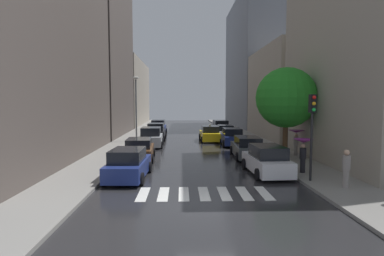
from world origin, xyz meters
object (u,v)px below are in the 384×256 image
at_px(parked_car_left_third, 151,138).
at_px(pedestrian_foreground, 346,168).
at_px(parked_car_left_fifth, 158,127).
at_px(parked_car_right_fourth, 225,132).
at_px(parked_car_right_second, 247,148).
at_px(lamp_post_left, 136,104).
at_px(street_tree_right, 286,98).
at_px(parked_car_left_second, 139,150).
at_px(parked_car_right_fifth, 220,128).
at_px(traffic_light_right_corner, 312,118).
at_px(parked_car_left_nearest, 128,165).
at_px(parked_car_left_fourth, 156,132).
at_px(pedestrian_by_kerb, 296,136).
at_px(pedestrian_far_side, 303,148).
at_px(parked_car_right_nearest, 267,161).
at_px(taxi_midroad, 210,134).
at_px(parked_car_right_third, 232,137).

height_order(parked_car_left_third, pedestrian_foreground, pedestrian_foreground).
distance_m(parked_car_left_fifth, parked_car_right_fourth, 9.76).
bearing_deg(parked_car_right_second, lamp_post_left, 47.63).
bearing_deg(street_tree_right, parked_car_left_second, 178.25).
relative_size(parked_car_right_fifth, traffic_light_right_corner, 1.10).
xyz_separation_m(parked_car_left_second, traffic_light_right_corner, (9.43, -6.88, 2.56)).
relative_size(parked_car_left_nearest, pedestrian_foreground, 2.49).
relative_size(parked_car_left_fourth, pedestrian_by_kerb, 2.15).
relative_size(parked_car_left_nearest, pedestrian_by_kerb, 2.34).
distance_m(parked_car_left_fourth, parked_car_right_fifth, 9.94).
bearing_deg(parked_car_right_fourth, street_tree_right, -168.13).
distance_m(parked_car_right_second, parked_car_right_fourth, 12.08).
bearing_deg(pedestrian_far_side, parked_car_right_nearest, 116.94).
bearing_deg(parked_car_left_third, parked_car_left_nearest, 178.73).
relative_size(parked_car_left_fifth, lamp_post_left, 0.69).
bearing_deg(parked_car_right_second, street_tree_right, -109.31).
xyz_separation_m(parked_car_left_third, parked_car_right_nearest, (7.59, -11.40, -0.06)).
height_order(parked_car_left_fourth, taxi_midroad, parked_car_left_fourth).
relative_size(parked_car_left_fifth, parked_car_right_fourth, 1.08).
height_order(street_tree_right, traffic_light_right_corner, street_tree_right).
bearing_deg(taxi_midroad, traffic_light_right_corner, -169.39).
bearing_deg(parked_car_right_fifth, parked_car_left_fifth, 85.31).
bearing_deg(pedestrian_foreground, pedestrian_far_side, -151.22).
height_order(pedestrian_by_kerb, traffic_light_right_corner, traffic_light_right_corner).
distance_m(parked_car_left_nearest, parked_car_right_fourth, 19.84).
bearing_deg(lamp_post_left, parked_car_left_nearest, -83.55).
bearing_deg(taxi_midroad, lamp_post_left, 96.68).
height_order(parked_car_left_fourth, pedestrian_far_side, pedestrian_far_side).
relative_size(pedestrian_by_kerb, pedestrian_far_side, 0.99).
height_order(parked_car_left_nearest, taxi_midroad, taxi_midroad).
distance_m(parked_car_right_fifth, pedestrian_far_side, 23.37).
distance_m(taxi_midroad, pedestrian_foreground, 19.42).
distance_m(parked_car_left_second, parked_car_right_third, 10.70).
bearing_deg(parked_car_right_fourth, traffic_light_right_corner, -174.11).
distance_m(parked_car_right_nearest, parked_car_right_fourth, 17.47).
distance_m(parked_car_left_second, parked_car_left_third, 6.65).
xyz_separation_m(parked_car_left_fifth, traffic_light_right_corner, (9.42, -25.42, 2.44)).
relative_size(parked_car_right_third, street_tree_right, 0.64).
bearing_deg(parked_car_right_fourth, pedestrian_foreground, -171.39).
height_order(parked_car_right_nearest, taxi_midroad, taxi_midroad).
bearing_deg(parked_car_right_second, taxi_midroad, 12.23).
relative_size(parked_car_right_nearest, taxi_midroad, 0.98).
distance_m(parked_car_right_second, street_tree_right, 4.51).
xyz_separation_m(parked_car_right_second, pedestrian_far_side, (1.93, -5.70, 0.82)).
distance_m(parked_car_left_fifth, pedestrian_by_kerb, 21.18).
xyz_separation_m(parked_car_right_second, lamp_post_left, (-9.37, 9.09, 3.17)).
xyz_separation_m(parked_car_right_fifth, pedestrian_foreground, (2.58, -26.40, 0.24)).
relative_size(parked_car_left_nearest, parked_car_left_second, 0.98).
xyz_separation_m(parked_car_right_third, taxi_midroad, (-1.80, 3.31, 0.00)).
bearing_deg(parked_car_right_nearest, parked_car_left_fifth, 15.97).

